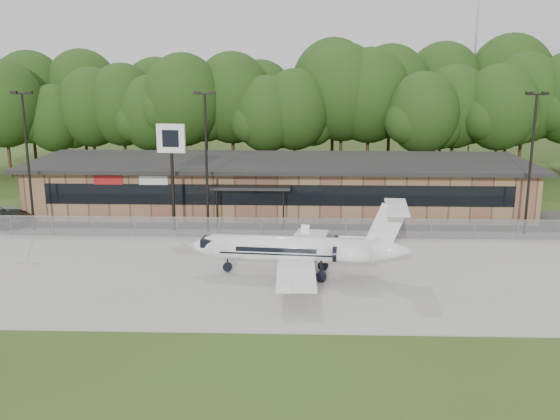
{
  "coord_description": "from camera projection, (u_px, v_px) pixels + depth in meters",
  "views": [
    {
      "loc": [
        1.75,
        -27.59,
        12.21
      ],
      "look_at": [
        0.43,
        12.0,
        2.79
      ],
      "focal_mm": 40.0,
      "sensor_mm": 36.0,
      "label": 1
    }
  ],
  "objects": [
    {
      "name": "treeline",
      "position": [
        285.0,
        106.0,
        68.81
      ],
      "size": [
        72.0,
        12.0,
        15.0
      ],
      "primitive_type": null,
      "color": "#163A12",
      "rests_on": "ground"
    },
    {
      "name": "parking_lot",
      "position": [
        278.0,
        222.0,
        48.66
      ],
      "size": [
        50.0,
        9.0,
        0.06
      ],
      "primitive_type": "cube",
      "color": "#383835",
      "rests_on": "ground"
    },
    {
      "name": "terminal",
      "position": [
        280.0,
        184.0,
        52.48
      ],
      "size": [
        41.0,
        11.65,
        4.3
      ],
      "color": "olive",
      "rests_on": "ground"
    },
    {
      "name": "fence",
      "position": [
        275.0,
        228.0,
        44.11
      ],
      "size": [
        46.0,
        0.04,
        1.52
      ],
      "color": "gray",
      "rests_on": "ground"
    },
    {
      "name": "pole_sign",
      "position": [
        171.0,
        150.0,
        44.88
      ],
      "size": [
        2.09,
        0.45,
        7.91
      ],
      "rotation": [
        0.0,
        0.0,
        -0.1
      ],
      "color": "black",
      "rests_on": "ground"
    },
    {
      "name": "light_pole_right",
      "position": [
        532.0,
        153.0,
        43.78
      ],
      "size": [
        1.55,
        0.3,
        10.23
      ],
      "color": "black",
      "rests_on": "ground"
    },
    {
      "name": "light_pole_mid",
      "position": [
        206.0,
        152.0,
        44.53
      ],
      "size": [
        1.55,
        0.3,
        10.23
      ],
      "color": "black",
      "rests_on": "ground"
    },
    {
      "name": "ground",
      "position": [
        263.0,
        325.0,
        29.7
      ],
      "size": [
        160.0,
        160.0,
        0.0
      ],
      "primitive_type": "plane",
      "color": "#334518",
      "rests_on": "ground"
    },
    {
      "name": "apron",
      "position": [
        271.0,
        270.0,
        37.47
      ],
      "size": [
        64.0,
        18.0,
        0.08
      ],
      "primitive_type": "cube",
      "color": "#9E9B93",
      "rests_on": "ground"
    },
    {
      "name": "business_jet",
      "position": [
        302.0,
        250.0,
        36.05
      ],
      "size": [
        13.32,
        11.88,
        4.48
      ],
      "rotation": [
        0.0,
        0.0,
        -0.09
      ],
      "color": "white",
      "rests_on": "ground"
    },
    {
      "name": "radio_mast",
      "position": [
        474.0,
        59.0,
        72.77
      ],
      "size": [
        0.2,
        0.2,
        25.0
      ],
      "primitive_type": "cylinder",
      "color": "gray",
      "rests_on": "ground"
    },
    {
      "name": "light_pole_left",
      "position": [
        27.0,
        151.0,
        44.94
      ],
      "size": [
        1.55,
        0.3,
        10.23
      ],
      "color": "black",
      "rests_on": "ground"
    }
  ]
}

